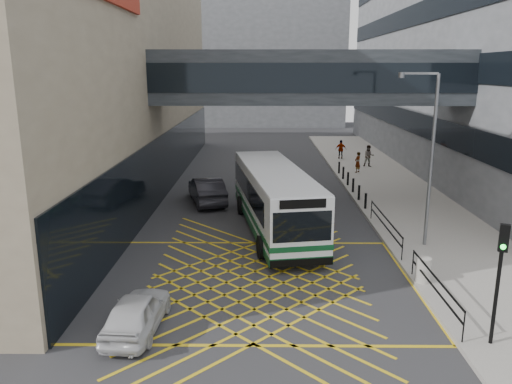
{
  "coord_description": "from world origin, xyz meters",
  "views": [
    {
      "loc": [
        0.21,
        -17.74,
        7.96
      ],
      "look_at": [
        0.0,
        4.0,
        2.6
      ],
      "focal_mm": 35.0,
      "sensor_mm": 36.0,
      "label": 1
    }
  ],
  "objects_px": {
    "car_dark": "(207,190)",
    "pedestrian_c": "(341,149)",
    "traffic_light": "(500,267)",
    "car_silver": "(293,186)",
    "street_lamp": "(428,150)",
    "bus": "(274,198)",
    "litter_bin": "(423,270)",
    "car_white": "(137,312)",
    "pedestrian_b": "(369,156)",
    "pedestrian_a": "(358,162)"
  },
  "relations": [
    {
      "from": "traffic_light",
      "to": "litter_bin",
      "type": "height_order",
      "value": "traffic_light"
    },
    {
      "from": "car_dark",
      "to": "pedestrian_c",
      "type": "distance_m",
      "value": 18.08
    },
    {
      "from": "traffic_light",
      "to": "street_lamp",
      "type": "bearing_deg",
      "value": 108.67
    },
    {
      "from": "bus",
      "to": "car_dark",
      "type": "xyz_separation_m",
      "value": [
        -3.95,
        5.29,
        -0.91
      ]
    },
    {
      "from": "pedestrian_c",
      "to": "traffic_light",
      "type": "bearing_deg",
      "value": 94.96
    },
    {
      "from": "bus",
      "to": "litter_bin",
      "type": "bearing_deg",
      "value": -60.34
    },
    {
      "from": "pedestrian_a",
      "to": "pedestrian_b",
      "type": "bearing_deg",
      "value": -163.93
    },
    {
      "from": "car_silver",
      "to": "pedestrian_a",
      "type": "distance_m",
      "value": 8.93
    },
    {
      "from": "pedestrian_a",
      "to": "bus",
      "type": "bearing_deg",
      "value": 19.73
    },
    {
      "from": "car_white",
      "to": "pedestrian_c",
      "type": "xyz_separation_m",
      "value": [
        11.03,
        30.15,
        0.36
      ]
    },
    {
      "from": "street_lamp",
      "to": "litter_bin",
      "type": "height_order",
      "value": "street_lamp"
    },
    {
      "from": "traffic_light",
      "to": "litter_bin",
      "type": "xyz_separation_m",
      "value": [
        -0.59,
        4.43,
        -1.93
      ]
    },
    {
      "from": "bus",
      "to": "car_silver",
      "type": "distance_m",
      "value": 7.06
    },
    {
      "from": "bus",
      "to": "street_lamp",
      "type": "relative_size",
      "value": 1.52
    },
    {
      "from": "car_white",
      "to": "pedestrian_c",
      "type": "bearing_deg",
      "value": -106.5
    },
    {
      "from": "traffic_light",
      "to": "litter_bin",
      "type": "distance_m",
      "value": 4.87
    },
    {
      "from": "litter_bin",
      "to": "car_white",
      "type": "bearing_deg",
      "value": -161.0
    },
    {
      "from": "pedestrian_b",
      "to": "pedestrian_a",
      "type": "bearing_deg",
      "value": -117.35
    },
    {
      "from": "bus",
      "to": "car_white",
      "type": "xyz_separation_m",
      "value": [
        -4.52,
        -10.11,
        -1.08
      ]
    },
    {
      "from": "car_dark",
      "to": "pedestrian_b",
      "type": "height_order",
      "value": "pedestrian_b"
    },
    {
      "from": "litter_bin",
      "to": "pedestrian_a",
      "type": "height_order",
      "value": "pedestrian_a"
    },
    {
      "from": "traffic_light",
      "to": "pedestrian_c",
      "type": "xyz_separation_m",
      "value": [
        0.47,
        31.14,
        -1.57
      ]
    },
    {
      "from": "pedestrian_b",
      "to": "litter_bin",
      "type": "bearing_deg",
      "value": -94.33
    },
    {
      "from": "bus",
      "to": "car_white",
      "type": "bearing_deg",
      "value": -123.66
    },
    {
      "from": "car_white",
      "to": "traffic_light",
      "type": "distance_m",
      "value": 10.78
    },
    {
      "from": "bus",
      "to": "car_dark",
      "type": "relative_size",
      "value": 2.28
    },
    {
      "from": "traffic_light",
      "to": "car_silver",
      "type": "bearing_deg",
      "value": 127.4
    },
    {
      "from": "bus",
      "to": "pedestrian_c",
      "type": "xyz_separation_m",
      "value": [
        6.51,
        20.04,
        -0.71
      ]
    },
    {
      "from": "car_silver",
      "to": "litter_bin",
      "type": "distance_m",
      "value": 14.12
    },
    {
      "from": "car_dark",
      "to": "car_silver",
      "type": "relative_size",
      "value": 1.13
    },
    {
      "from": "street_lamp",
      "to": "pedestrian_a",
      "type": "distance_m",
      "value": 16.78
    },
    {
      "from": "car_dark",
      "to": "pedestrian_c",
      "type": "bearing_deg",
      "value": -140.78
    },
    {
      "from": "bus",
      "to": "pedestrian_c",
      "type": "height_order",
      "value": "bus"
    },
    {
      "from": "pedestrian_a",
      "to": "pedestrian_c",
      "type": "height_order",
      "value": "pedestrian_c"
    },
    {
      "from": "traffic_light",
      "to": "pedestrian_a",
      "type": "height_order",
      "value": "traffic_light"
    },
    {
      "from": "car_white",
      "to": "pedestrian_a",
      "type": "distance_m",
      "value": 26.58
    },
    {
      "from": "pedestrian_a",
      "to": "street_lamp",
      "type": "bearing_deg",
      "value": 45.32
    },
    {
      "from": "litter_bin",
      "to": "pedestrian_c",
      "type": "distance_m",
      "value": 26.74
    },
    {
      "from": "car_dark",
      "to": "litter_bin",
      "type": "relative_size",
      "value": 5.4
    },
    {
      "from": "car_dark",
      "to": "car_silver",
      "type": "bearing_deg",
      "value": -179.11
    },
    {
      "from": "pedestrian_c",
      "to": "car_silver",
      "type": "bearing_deg",
      "value": 74.59
    },
    {
      "from": "car_dark",
      "to": "street_lamp",
      "type": "xyz_separation_m",
      "value": [
        10.62,
        -7.77,
        3.73
      ]
    },
    {
      "from": "traffic_light",
      "to": "street_lamp",
      "type": "distance_m",
      "value": 8.86
    },
    {
      "from": "litter_bin",
      "to": "car_dark",
      "type": "bearing_deg",
      "value": 128.16
    },
    {
      "from": "car_silver",
      "to": "traffic_light",
      "type": "relative_size",
      "value": 1.22
    },
    {
      "from": "street_lamp",
      "to": "litter_bin",
      "type": "bearing_deg",
      "value": -83.66
    },
    {
      "from": "street_lamp",
      "to": "bus",
      "type": "bearing_deg",
      "value": -177.8
    },
    {
      "from": "pedestrian_a",
      "to": "pedestrian_c",
      "type": "distance_m",
      "value": 6.13
    },
    {
      "from": "car_dark",
      "to": "litter_bin",
      "type": "height_order",
      "value": "car_dark"
    },
    {
      "from": "car_white",
      "to": "pedestrian_c",
      "type": "distance_m",
      "value": 32.1
    }
  ]
}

